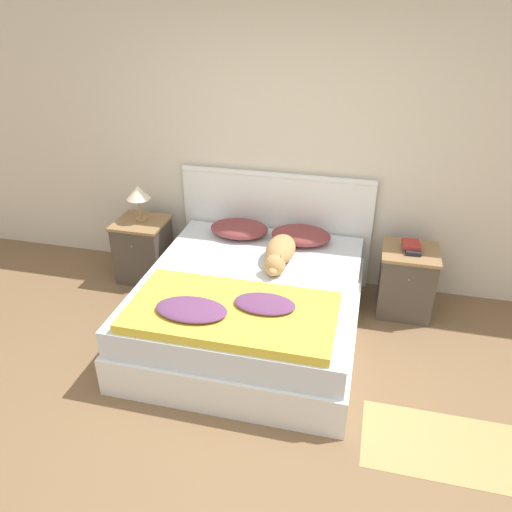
# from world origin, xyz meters

# --- Properties ---
(ground_plane) EXTENTS (16.00, 16.00, 0.00)m
(ground_plane) POSITION_xyz_m (0.00, 0.00, 0.00)
(ground_plane) COLOR brown
(wall_back) EXTENTS (9.00, 0.06, 2.55)m
(wall_back) POSITION_xyz_m (0.00, 2.13, 1.27)
(wall_back) COLOR beige
(wall_back) RESTS_ON ground_plane
(bed) EXTENTS (1.74, 1.93, 0.54)m
(bed) POSITION_xyz_m (-0.12, 1.07, 0.26)
(bed) COLOR white
(bed) RESTS_ON ground_plane
(headboard) EXTENTS (1.82, 0.06, 1.08)m
(headboard) POSITION_xyz_m (-0.12, 2.06, 0.56)
(headboard) COLOR white
(headboard) RESTS_ON ground_plane
(nightstand_left) EXTENTS (0.48, 0.47, 0.61)m
(nightstand_left) POSITION_xyz_m (-1.37, 1.72, 0.31)
(nightstand_left) COLOR #4C4238
(nightstand_left) RESTS_ON ground_plane
(nightstand_right) EXTENTS (0.48, 0.47, 0.61)m
(nightstand_right) POSITION_xyz_m (1.13, 1.72, 0.31)
(nightstand_right) COLOR #4C4238
(nightstand_right) RESTS_ON ground_plane
(pillow_left) EXTENTS (0.54, 0.38, 0.14)m
(pillow_left) POSITION_xyz_m (-0.41, 1.79, 0.61)
(pillow_left) COLOR brown
(pillow_left) RESTS_ON bed
(pillow_right) EXTENTS (0.54, 0.38, 0.14)m
(pillow_right) POSITION_xyz_m (0.17, 1.79, 0.61)
(pillow_right) COLOR brown
(pillow_right) RESTS_ON bed
(quilt) EXTENTS (1.46, 0.77, 0.13)m
(quilt) POSITION_xyz_m (-0.13, 0.53, 0.58)
(quilt) COLOR yellow
(quilt) RESTS_ON bed
(dog) EXTENTS (0.24, 0.66, 0.20)m
(dog) POSITION_xyz_m (0.05, 1.38, 0.63)
(dog) COLOR tan
(dog) RESTS_ON bed
(book_stack) EXTENTS (0.16, 0.23, 0.06)m
(book_stack) POSITION_xyz_m (1.13, 1.73, 0.64)
(book_stack) COLOR #232328
(book_stack) RESTS_ON nightstand_right
(table_lamp) EXTENTS (0.23, 0.23, 0.35)m
(table_lamp) POSITION_xyz_m (-1.37, 1.74, 0.88)
(table_lamp) COLOR #9E7A4C
(table_lamp) RESTS_ON nightstand_left
(rug) EXTENTS (1.24, 0.57, 0.00)m
(rug) POSITION_xyz_m (1.48, 0.21, 0.00)
(rug) COLOR tan
(rug) RESTS_ON ground_plane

